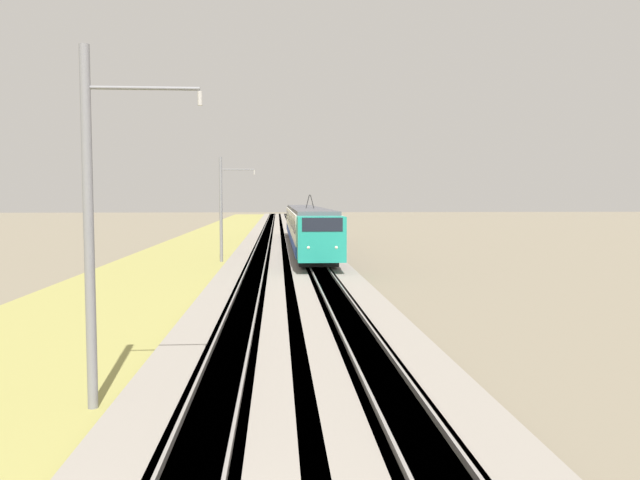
% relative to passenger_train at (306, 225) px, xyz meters
% --- Properties ---
extents(ballast_main, '(240.00, 4.40, 0.30)m').
position_rel_passenger_train_xyz_m(ballast_main, '(0.62, 3.92, -2.17)').
color(ballast_main, gray).
rests_on(ballast_main, ground).
extents(ballast_adjacent, '(240.00, 4.40, 0.30)m').
position_rel_passenger_train_xyz_m(ballast_adjacent, '(0.62, -0.00, -2.17)').
color(ballast_adjacent, gray).
rests_on(ballast_adjacent, ground).
extents(track_main, '(240.00, 1.57, 0.45)m').
position_rel_passenger_train_xyz_m(track_main, '(0.62, 3.92, -2.16)').
color(track_main, '#4C4238').
rests_on(track_main, ground).
extents(track_adjacent, '(240.00, 1.57, 0.45)m').
position_rel_passenger_train_xyz_m(track_adjacent, '(0.62, -0.00, -2.16)').
color(track_adjacent, '#4C4238').
rests_on(track_adjacent, ground).
extents(grass_verge, '(240.00, 9.77, 0.12)m').
position_rel_passenger_train_xyz_m(grass_verge, '(0.62, 9.53, -2.26)').
color(grass_verge, '#99934C').
rests_on(grass_verge, ground).
extents(passenger_train, '(40.16, 2.93, 4.97)m').
position_rel_passenger_train_xyz_m(passenger_train, '(0.00, 0.00, 0.00)').
color(passenger_train, teal).
rests_on(passenger_train, ground).
extents(catenary_mast_near, '(0.22, 2.56, 7.94)m').
position_rel_passenger_train_xyz_m(catenary_mast_near, '(-41.98, 6.53, 1.79)').
color(catenary_mast_near, slate).
rests_on(catenary_mast_near, ground).
extents(catenary_mast_mid, '(0.22, 2.56, 7.64)m').
position_rel_passenger_train_xyz_m(catenary_mast_mid, '(-10.54, 6.53, 1.64)').
color(catenary_mast_mid, slate).
rests_on(catenary_mast_mid, ground).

